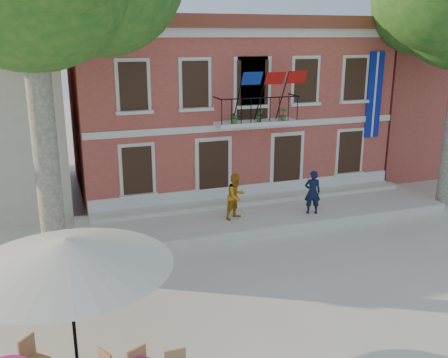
% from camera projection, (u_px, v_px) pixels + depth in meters
% --- Properties ---
extents(ground, '(90.00, 90.00, 0.00)m').
position_uv_depth(ground, '(265.00, 275.00, 14.55)').
color(ground, beige).
rests_on(ground, ground).
extents(main_building, '(13.50, 9.59, 7.50)m').
position_uv_depth(main_building, '(219.00, 102.00, 23.19)').
color(main_building, '#BB5C43').
rests_on(main_building, ground).
extents(neighbor_east, '(9.40, 9.40, 6.40)m').
position_uv_depth(neighbor_east, '(414.00, 101.00, 28.10)').
color(neighbor_east, '#BB5C43').
rests_on(neighbor_east, ground).
extents(terrace, '(14.00, 3.40, 0.30)m').
position_uv_depth(terrace, '(266.00, 214.00, 19.13)').
color(terrace, silver).
rests_on(terrace, ground).
extents(patio_umbrella, '(4.07, 4.07, 3.03)m').
position_uv_depth(patio_umbrella, '(67.00, 253.00, 9.55)').
color(patio_umbrella, black).
rests_on(patio_umbrella, ground).
extents(pedestrian_navy, '(0.70, 0.56, 1.66)m').
position_uv_depth(pedestrian_navy, '(312.00, 192.00, 18.55)').
color(pedestrian_navy, black).
rests_on(pedestrian_navy, terrace).
extents(pedestrian_orange, '(1.02, 0.93, 1.69)m').
position_uv_depth(pedestrian_orange, '(236.00, 196.00, 18.03)').
color(pedestrian_orange, '#C37F17').
rests_on(pedestrian_orange, terrace).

